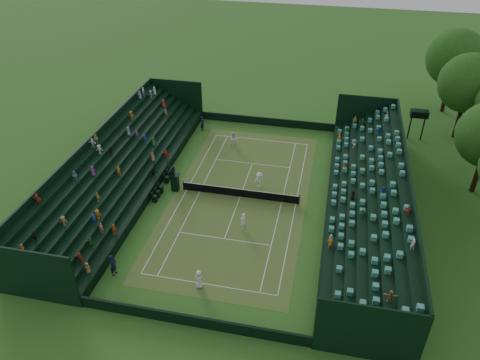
{
  "coord_description": "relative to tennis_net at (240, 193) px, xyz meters",
  "views": [
    {
      "loc": [
        7.89,
        -36.42,
        26.79
      ],
      "look_at": [
        0.0,
        0.0,
        2.0
      ],
      "focal_mm": 35.0,
      "sensor_mm": 36.0,
      "label": 1
    }
  ],
  "objects": [
    {
      "name": "player_far_west",
      "position": [
        -2.84,
        9.76,
        0.37
      ],
      "size": [
        0.87,
        0.68,
        1.79
      ],
      "primitive_type": "imported",
      "rotation": [
        0.0,
        0.0,
        -0.0
      ],
      "color": "white",
      "rests_on": "ground"
    },
    {
      "name": "perimeter_wall_west",
      "position": [
        -8.48,
        0.0,
        -0.03
      ],
      "size": [
        0.2,
        31.77,
        1.0
      ],
      "primitive_type": "cube",
      "color": "black",
      "rests_on": "ground"
    },
    {
      "name": "player_near_west",
      "position": [
        -0.53,
        -12.27,
        0.3
      ],
      "size": [
        0.95,
        0.8,
        1.66
      ],
      "primitive_type": "imported",
      "rotation": [
        0.0,
        0.0,
        3.53
      ],
      "color": "silver",
      "rests_on": "ground"
    },
    {
      "name": "ground",
      "position": [
        0.0,
        0.0,
        -0.53
      ],
      "size": [
        160.0,
        160.0,
        0.0
      ],
      "primitive_type": "plane",
      "color": "#336B21",
      "rests_on": "ground"
    },
    {
      "name": "scoreboard_tower",
      "position": [
        17.75,
        16.0,
        2.62
      ],
      "size": [
        2.0,
        1.0,
        3.7
      ],
      "color": "black",
      "rests_on": "ground"
    },
    {
      "name": "courtside_chairs",
      "position": [
        -7.89,
        0.01,
        -0.15
      ],
      "size": [
        0.46,
        5.44,
        1.0
      ],
      "color": "black",
      "rests_on": "ground"
    },
    {
      "name": "tennis_net",
      "position": [
        0.0,
        0.0,
        0.0
      ],
      "size": [
        11.67,
        0.1,
        1.06
      ],
      "color": "black",
      "rests_on": "ground"
    },
    {
      "name": "line_judge_south",
      "position": [
        -7.5,
        -12.37,
        0.45
      ],
      "size": [
        0.5,
        0.73,
        1.95
      ],
      "primitive_type": "imported",
      "rotation": [
        0.0,
        0.0,
        1.53
      ],
      "color": "black",
      "rests_on": "ground"
    },
    {
      "name": "perimeter_wall_north",
      "position": [
        0.0,
        15.88,
        -0.03
      ],
      "size": [
        17.17,
        0.2,
        1.0
      ],
      "primitive_type": "cube",
      "color": "black",
      "rests_on": "ground"
    },
    {
      "name": "umpire_chair",
      "position": [
        -6.58,
        -0.18,
        0.64
      ],
      "size": [
        0.86,
        0.86,
        2.72
      ],
      "color": "black",
      "rests_on": "ground"
    },
    {
      "name": "perimeter_wall_east",
      "position": [
        8.48,
        0.0,
        -0.03
      ],
      "size": [
        0.2,
        31.77,
        1.0
      ],
      "primitive_type": "cube",
      "color": "black",
      "rests_on": "ground"
    },
    {
      "name": "south_grandstand",
      "position": [
        -12.66,
        0.0,
        1.02
      ],
      "size": [
        6.6,
        32.0,
        4.9
      ],
      "color": "black",
      "rests_on": "ground"
    },
    {
      "name": "north_grandstand",
      "position": [
        12.66,
        0.0,
        1.02
      ],
      "size": [
        6.6,
        32.0,
        4.9
      ],
      "color": "black",
      "rests_on": "ground"
    },
    {
      "name": "line_judge_north",
      "position": [
        -7.48,
        12.79,
        0.42
      ],
      "size": [
        0.53,
        0.74,
        1.9
      ],
      "primitive_type": "imported",
      "rotation": [
        0.0,
        0.0,
        1.46
      ],
      "color": "black",
      "rests_on": "ground"
    },
    {
      "name": "court_surface",
      "position": [
        0.0,
        0.0,
        -0.52
      ],
      "size": [
        12.97,
        26.77,
        0.01
      ],
      "primitive_type": "cube",
      "color": "#316D24",
      "rests_on": "ground"
    },
    {
      "name": "player_near_east",
      "position": [
        1.32,
        -4.81,
        0.38
      ],
      "size": [
        0.79,
        0.73,
        1.81
      ],
      "primitive_type": "imported",
      "rotation": [
        0.0,
        0.0,
        3.73
      ],
      "color": "white",
      "rests_on": "ground"
    },
    {
      "name": "perimeter_wall_south",
      "position": [
        0.0,
        -15.88,
        -0.03
      ],
      "size": [
        17.17,
        0.2,
        1.0
      ],
      "primitive_type": "cube",
      "color": "black",
      "rests_on": "ground"
    },
    {
      "name": "player_far_east",
      "position": [
        1.52,
        2.15,
        0.33
      ],
      "size": [
        1.26,
        1.18,
        1.71
      ],
      "primitive_type": "imported",
      "rotation": [
        0.0,
        0.0,
        0.66
      ],
      "color": "white",
      "rests_on": "ground"
    }
  ]
}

